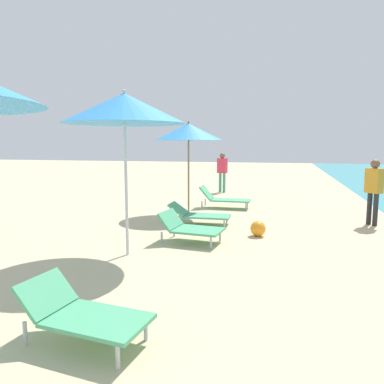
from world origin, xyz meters
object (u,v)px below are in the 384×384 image
object	(u,v)px
umbrella_farthest	(188,132)
person_walking_near	(222,169)
lounger_farthest_shoreside	(223,198)
lounger_third_shoreside	(190,227)
umbrella_third	(124,109)
person_walking_mid	(374,186)
beach_ball	(258,229)
lounger_farthest_inland	(199,214)
lounger_second_shoreside	(82,313)

from	to	relation	value
umbrella_farthest	person_walking_near	distance (m)	4.87
umbrella_farthest	lounger_farthest_shoreside	distance (m)	2.36
lounger_third_shoreside	umbrella_third	bearing A→B (deg)	-122.21
person_walking_mid	person_walking_near	bearing A→B (deg)	92.50
person_walking_near	lounger_farthest_shoreside	bearing A→B (deg)	25.21
beach_ball	person_walking_near	bearing A→B (deg)	105.43
umbrella_third	lounger_third_shoreside	size ratio (longest dim) A/B	2.25
umbrella_farthest	lounger_farthest_shoreside	size ratio (longest dim) A/B	1.68
umbrella_farthest	umbrella_third	bearing A→B (deg)	-91.21
lounger_farthest_inland	person_walking_near	world-z (taller)	person_walking_near
lounger_third_shoreside	lounger_farthest_inland	xyz separation A→B (m)	(-0.20, 1.64, -0.06)
lounger_farthest_shoreside	person_walking_mid	xyz separation A→B (m)	(3.76, -1.46, 0.63)
lounger_second_shoreside	lounger_farthest_shoreside	bearing A→B (deg)	96.54
lounger_second_shoreside	lounger_farthest_shoreside	xyz separation A→B (m)	(0.11, 7.75, 0.00)
lounger_second_shoreside	person_walking_mid	distance (m)	7.41
lounger_third_shoreside	person_walking_mid	distance (m)	4.58
lounger_farthest_inland	beach_ball	size ratio (longest dim) A/B	4.57
lounger_farthest_inland	umbrella_third	bearing A→B (deg)	-105.20
lounger_farthest_shoreside	person_walking_near	bearing A→B (deg)	99.66
umbrella_farthest	beach_ball	world-z (taller)	umbrella_farthest
umbrella_third	person_walking_near	distance (m)	8.71
umbrella_farthest	beach_ball	size ratio (longest dim) A/B	7.82
lounger_third_shoreside	person_walking_mid	world-z (taller)	person_walking_mid
umbrella_third	beach_ball	size ratio (longest dim) A/B	8.70
umbrella_farthest	lounger_farthest_inland	bearing A→B (deg)	-64.97
lounger_farthest_shoreside	beach_ball	distance (m)	3.41
person_walking_mid	beach_ball	distance (m)	3.15
umbrella_third	person_walking_mid	world-z (taller)	umbrella_third
lounger_third_shoreside	umbrella_farthest	bearing A→B (deg)	111.50
lounger_farthest_shoreside	beach_ball	bearing A→B (deg)	-69.00
lounger_farthest_inland	lounger_second_shoreside	bearing A→B (deg)	-90.66
lounger_farthest_inland	person_walking_mid	bearing A→B (deg)	10.89
lounger_farthest_shoreside	person_walking_mid	world-z (taller)	person_walking_mid
lounger_second_shoreside	umbrella_third	world-z (taller)	umbrella_third
lounger_third_shoreside	person_walking_near	distance (m)	7.58
lounger_farthest_shoreside	lounger_third_shoreside	bearing A→B (deg)	-90.47
umbrella_third	lounger_farthest_inland	bearing A→B (deg)	76.51
person_walking_mid	beach_ball	xyz separation A→B (m)	(-2.52, -1.72, -0.77)
lounger_farthest_shoreside	person_walking_near	xyz separation A→B (m)	(-0.62, 3.55, 0.64)
lounger_farthest_shoreside	lounger_farthest_inland	world-z (taller)	lounger_farthest_shoreside
person_walking_near	lounger_second_shoreside	bearing A→B (deg)	17.87
lounger_third_shoreside	lounger_farthest_inland	world-z (taller)	lounger_third_shoreside
lounger_farthest_shoreside	umbrella_farthest	bearing A→B (deg)	-124.14
lounger_third_shoreside	person_walking_mid	xyz separation A→B (m)	(3.78, 2.52, 0.63)
umbrella_farthest	person_walking_near	bearing A→B (deg)	88.16
person_walking_near	beach_ball	bearing A→B (deg)	30.73
person_walking_near	lounger_farthest_inland	bearing A→B (deg)	19.27
lounger_second_shoreside	beach_ball	bearing A→B (deg)	80.94
umbrella_farthest	person_walking_near	world-z (taller)	umbrella_farthest
lounger_third_shoreside	lounger_farthest_shoreside	bearing A→B (deg)	96.36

